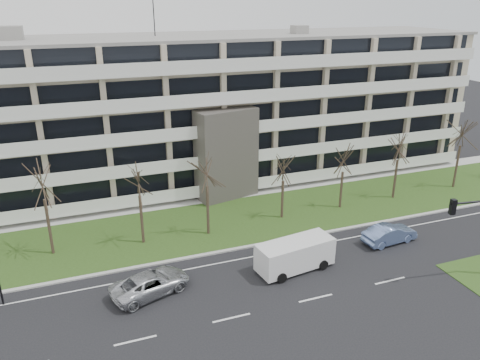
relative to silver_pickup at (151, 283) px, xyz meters
name	(u,v)px	position (x,y,z in m)	size (l,w,h in m)	color
ground	(316,298)	(10.24, -4.45, -0.76)	(160.00, 160.00, 0.00)	black
grass_verge	(246,218)	(10.24, 8.55, -0.73)	(90.00, 10.00, 0.06)	#2B4416
curb	(268,243)	(10.24, 3.55, -0.70)	(90.00, 0.35, 0.12)	#B2B2AD
sidewalk	(227,196)	(10.24, 14.05, -0.72)	(90.00, 2.00, 0.08)	#B2B2AD
lane_edge_line	(276,252)	(10.24, 2.05, -0.75)	(90.00, 0.12, 0.01)	white
apartment_building	(206,109)	(10.23, 20.86, 6.86)	(60.50, 15.10, 18.75)	#B7AA8E
silver_pickup	(151,283)	(0.00, 0.00, 0.00)	(2.51, 5.45, 1.51)	silver
blue_sedan	(389,234)	(19.67, 0.31, 0.01)	(1.63, 4.67, 1.54)	#738EC7
white_van	(296,252)	(10.63, -0.62, 0.60)	(6.07, 3.00, 2.26)	white
tree_1	(41,177)	(-6.30, 7.97, 5.72)	(4.17, 4.17, 8.33)	#382B21
tree_2	(138,176)	(0.67, 7.27, 5.09)	(3.76, 3.76, 7.53)	#382B21
tree_3	(207,166)	(6.14, 6.91, 5.36)	(3.93, 3.93, 7.87)	#382B21
tree_4	(284,166)	(13.37, 7.60, 4.25)	(3.22, 3.22, 6.44)	#382B21
tree_5	(344,158)	(19.57, 7.69, 4.27)	(3.24, 3.24, 6.48)	#382B21
tree_6	(400,144)	(25.84, 7.85, 4.86)	(3.61, 3.61, 7.23)	#382B21
tree_7	(463,129)	(33.70, 8.01, 5.68)	(4.14, 4.14, 8.28)	#382B21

